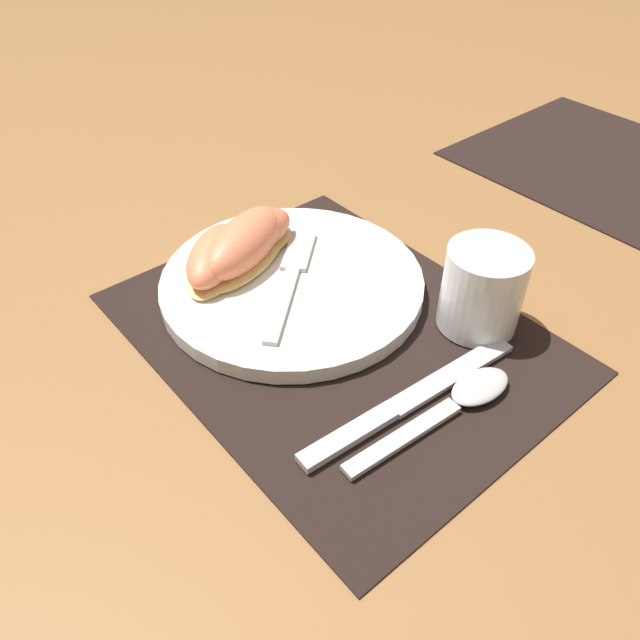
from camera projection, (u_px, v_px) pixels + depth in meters
The scene contains 11 objects.
ground_plane at pixel (336, 333), 0.59m from camera, with size 3.00×3.00×0.00m, color olive.
placemat at pixel (336, 331), 0.59m from camera, with size 0.40×0.31×0.00m.
placemat_far at pixel (626, 171), 0.82m from camera, with size 0.40×0.31×0.00m.
plate at pixel (292, 283), 0.63m from camera, with size 0.26×0.26×0.02m.
juice_glass at pixel (482, 293), 0.57m from camera, with size 0.07×0.07×0.08m.
knife at pixel (407, 401), 0.51m from camera, with size 0.03×0.23×0.01m.
spoon at pixel (460, 399), 0.51m from camera, with size 0.04×0.17×0.01m.
fork at pixel (291, 274), 0.62m from camera, with size 0.13×0.15×0.00m.
citrus_wedge_0 at pixel (254, 236), 0.64m from camera, with size 0.06×0.10×0.04m.
citrus_wedge_1 at pixel (244, 245), 0.63m from camera, with size 0.10×0.14×0.05m.
citrus_wedge_2 at pixel (214, 258), 0.62m from camera, with size 0.11×0.11×0.04m.
Camera 1 is at (0.32, -0.29, 0.40)m, focal length 35.00 mm.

